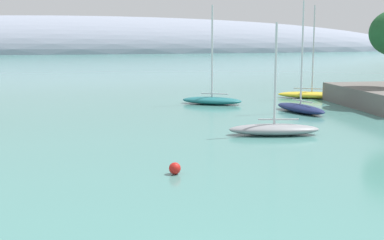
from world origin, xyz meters
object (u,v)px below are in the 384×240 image
(sailboat_grey_end_of_line, at_px, (274,128))
(sailboat_teal_outer_mooring, at_px, (212,99))
(sailboat_navy_mid_mooring, at_px, (300,107))
(mooring_buoy_red, at_px, (175,168))
(sailboat_yellow_near_shore, at_px, (312,94))

(sailboat_grey_end_of_line, bearing_deg, sailboat_teal_outer_mooring, -78.42)
(sailboat_navy_mid_mooring, bearing_deg, sailboat_teal_outer_mooring, 27.62)
(mooring_buoy_red, bearing_deg, sailboat_grey_end_of_line, 47.83)
(sailboat_navy_mid_mooring, distance_m, sailboat_teal_outer_mooring, 10.11)
(sailboat_navy_mid_mooring, distance_m, mooring_buoy_red, 24.93)
(sailboat_navy_mid_mooring, relative_size, sailboat_teal_outer_mooring, 1.01)
(sailboat_yellow_near_shore, relative_size, mooring_buoy_red, 16.51)
(sailboat_yellow_near_shore, bearing_deg, sailboat_navy_mid_mooring, -93.81)
(sailboat_yellow_near_shore, distance_m, sailboat_teal_outer_mooring, 12.84)
(sailboat_navy_mid_mooring, xyz_separation_m, mooring_buoy_red, (-14.84, -20.03, -0.20))
(sailboat_teal_outer_mooring, distance_m, sailboat_grey_end_of_line, 17.66)
(sailboat_grey_end_of_line, relative_size, mooring_buoy_red, 12.84)
(sailboat_navy_mid_mooring, xyz_separation_m, sailboat_teal_outer_mooring, (-7.01, 7.28, 0.02))
(mooring_buoy_red, bearing_deg, sailboat_yellow_near_shore, 56.32)
(sailboat_yellow_near_shore, relative_size, sailboat_navy_mid_mooring, 1.01)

